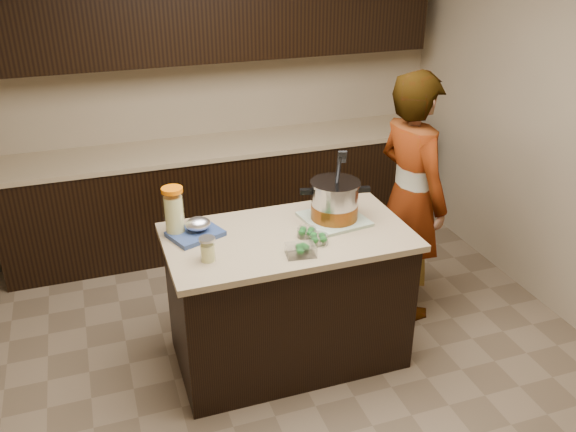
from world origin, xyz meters
name	(u,v)px	position (x,y,z in m)	size (l,w,h in m)	color
ground_plane	(288,355)	(0.00, 0.00, 0.00)	(4.00, 4.00, 0.00)	brown
room_shell	(288,100)	(0.00, 0.00, 1.71)	(4.04, 4.04, 2.72)	tan
back_cabinets	(220,138)	(0.00, 1.74, 0.94)	(3.60, 0.63, 2.33)	black
island	(288,297)	(0.00, 0.00, 0.45)	(1.46, 0.81, 0.90)	black
dish_towel	(334,219)	(0.33, 0.08, 0.91)	(0.36, 0.36, 0.02)	#5A8056
stock_pot	(335,203)	(0.33, 0.08, 1.02)	(0.43, 0.37, 0.44)	#B7B7BC
lemonade_pitcher	(174,214)	(-0.63, 0.20, 1.04)	(0.15, 0.15, 0.30)	#D2D180
mason_jar	(208,250)	(-0.51, -0.15, 0.97)	(0.12, 0.12, 0.15)	#D2D180
broccoli_tub_left	(307,233)	(0.09, -0.06, 0.92)	(0.11, 0.11, 0.05)	silver
broccoli_tub_right	(318,240)	(0.13, -0.17, 0.92)	(0.14, 0.14, 0.05)	silver
broccoli_tub_rect	(301,251)	(-0.01, -0.26, 0.93)	(0.18, 0.14, 0.06)	silver
blue_tray	(197,230)	(-0.52, 0.16, 0.94)	(0.35, 0.32, 0.11)	navy
person	(411,198)	(0.98, 0.28, 0.88)	(0.64, 0.42, 1.75)	gray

